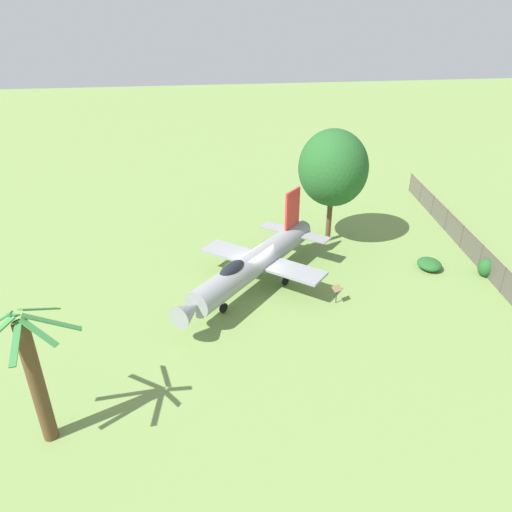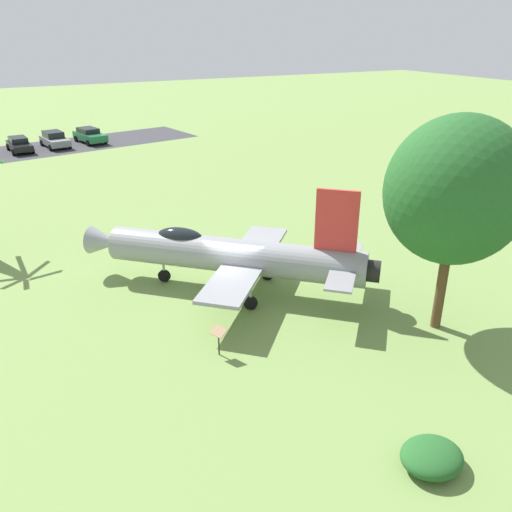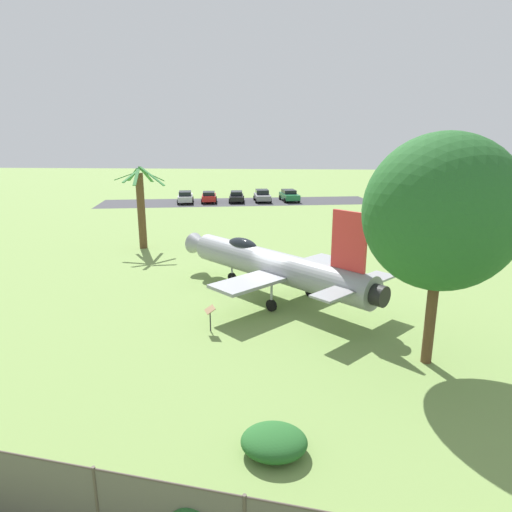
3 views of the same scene
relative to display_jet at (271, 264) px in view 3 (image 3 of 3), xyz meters
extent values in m
plane|color=#75934C|center=(-0.26, 0.24, -1.82)|extent=(200.00, 200.00, 0.00)
cube|color=#38383D|center=(5.74, -36.10, -1.81)|extent=(36.73, 14.24, 0.00)
cylinder|color=gray|center=(-0.26, 0.24, -0.05)|extent=(9.80, 9.22, 1.58)
cone|color=gray|center=(4.54, -4.19, -0.05)|extent=(2.09, 2.07, 1.35)
cylinder|color=black|center=(-4.81, 4.44, -0.05)|extent=(1.09, 1.11, 0.95)
ellipsoid|color=black|center=(1.65, -1.53, 0.62)|extent=(2.23, 2.15, 0.84)
cube|color=red|center=(-3.58, 3.31, 2.07)|extent=(1.42, 1.32, 2.66)
cube|color=gray|center=(1.02, 2.52, -0.25)|extent=(3.75, 3.85, 0.16)
cube|color=gray|center=(-2.43, -1.22, -0.25)|extent=(3.75, 3.85, 0.16)
cube|color=gray|center=(-2.78, 4.87, 0.11)|extent=(2.03, 2.07, 0.10)
cube|color=gray|center=(-5.08, 2.39, 0.11)|extent=(2.03, 2.07, 0.10)
cylinder|color=#A5A8AD|center=(2.35, -2.17, -0.86)|extent=(0.12, 0.12, 1.31)
cylinder|color=black|center=(2.35, -2.17, -1.52)|extent=(0.56, 0.54, 0.60)
cylinder|color=#A5A8AD|center=(-0.13, 2.15, -0.86)|extent=(0.12, 0.12, 1.31)
cylinder|color=black|center=(-0.13, 2.15, -1.52)|extent=(0.56, 0.54, 0.60)
cylinder|color=#A5A8AD|center=(-2.15, -0.05, -0.86)|extent=(0.12, 0.12, 1.31)
cylinder|color=black|center=(-2.15, -0.05, -1.52)|extent=(0.56, 0.54, 0.60)
cylinder|color=brown|center=(-6.23, 6.91, 0.32)|extent=(0.40, 0.40, 4.27)
ellipsoid|color=#235B26|center=(-6.23, 6.91, 3.97)|extent=(5.52, 5.03, 5.58)
cylinder|color=brown|center=(10.27, -10.22, 1.06)|extent=(0.59, 0.59, 5.75)
cube|color=#387F3D|center=(11.21, -10.15, 3.73)|extent=(1.82, 0.38, 0.68)
cube|color=#387F3D|center=(10.69, -9.52, 3.73)|extent=(0.96, 1.39, 0.82)
cube|color=#387F3D|center=(10.12, -9.16, 3.73)|extent=(0.50, 1.93, 1.07)
cube|color=#387F3D|center=(9.13, -9.82, 3.73)|extent=(2.04, 0.93, 1.33)
cube|color=#387F3D|center=(9.41, -10.73, 3.73)|extent=(1.68, 1.12, 0.96)
cube|color=#387F3D|center=(10.11, -11.44, 3.73)|extent=(0.52, 2.14, 1.35)
cube|color=#387F3D|center=(11.06, -11.24, 3.73)|extent=(1.64, 2.01, 1.14)
cylinder|color=#4C4238|center=(3.09, 15.33, -0.92)|extent=(0.08, 0.08, 1.79)
cylinder|color=#4C4238|center=(1.50, 15.59, -0.07)|extent=(34.91, 5.81, 0.05)
ellipsoid|color=#235B26|center=(-0.56, 12.42, -1.47)|extent=(1.83, 1.59, 0.70)
cylinder|color=#333333|center=(2.49, 4.69, -1.37)|extent=(0.06, 0.06, 0.90)
cube|color=olive|center=(2.49, 4.69, -0.80)|extent=(0.60, 0.71, 0.25)
cube|color=#1E6B3D|center=(-1.15, -37.35, -1.15)|extent=(2.89, 4.94, 0.70)
cube|color=black|center=(-1.07, -37.71, -0.56)|extent=(2.09, 2.70, 0.48)
cylinder|color=black|center=(-2.42, -36.07, -1.50)|extent=(0.36, 0.67, 0.64)
cylinder|color=black|center=(-0.57, -35.64, -1.50)|extent=(0.36, 0.67, 0.64)
cylinder|color=black|center=(-1.74, -39.05, -1.50)|extent=(0.36, 0.67, 0.64)
cylinder|color=black|center=(0.11, -38.62, -1.50)|extent=(0.36, 0.67, 0.64)
cube|color=slate|center=(2.46, -36.69, -1.18)|extent=(2.58, 4.68, 0.64)
cube|color=black|center=(2.52, -37.04, -0.55)|extent=(1.94, 2.53, 0.60)
cylinder|color=black|center=(1.29, -35.40, -1.50)|extent=(0.32, 0.67, 0.64)
cylinder|color=black|center=(3.18, -35.10, -1.50)|extent=(0.32, 0.67, 0.64)
cylinder|color=black|center=(1.75, -38.29, -1.50)|extent=(0.32, 0.67, 0.64)
cylinder|color=black|center=(3.64, -37.99, -1.50)|extent=(0.32, 0.67, 0.64)
cube|color=black|center=(5.86, -36.08, -1.22)|extent=(2.20, 4.52, 0.56)
cube|color=black|center=(5.89, -36.43, -0.68)|extent=(1.71, 2.41, 0.51)
cylinder|color=black|center=(4.83, -34.74, -1.50)|extent=(0.28, 0.66, 0.64)
cylinder|color=black|center=(6.60, -34.56, -1.50)|extent=(0.28, 0.66, 0.64)
cylinder|color=black|center=(5.12, -37.60, -1.50)|extent=(0.28, 0.66, 0.64)
cylinder|color=black|center=(6.88, -37.43, -1.50)|extent=(0.28, 0.66, 0.64)
cube|color=red|center=(9.44, -35.43, -1.16)|extent=(2.37, 4.32, 0.68)
cube|color=black|center=(9.40, -35.11, -0.59)|extent=(1.80, 2.33, 0.45)
cylinder|color=black|center=(10.53, -36.64, -1.50)|extent=(0.31, 0.67, 0.64)
cylinder|color=black|center=(8.76, -36.91, -1.50)|extent=(0.31, 0.67, 0.64)
cylinder|color=black|center=(10.12, -33.96, -1.50)|extent=(0.31, 0.67, 0.64)
cylinder|color=black|center=(8.36, -34.23, -1.50)|extent=(0.31, 0.67, 0.64)
cube|color=#B2B5BA|center=(12.49, -34.89, -1.15)|extent=(2.71, 4.90, 0.69)
cube|color=black|center=(12.42, -34.52, -0.54)|extent=(1.98, 2.66, 0.53)
cylinder|color=black|center=(13.69, -36.21, -1.50)|extent=(0.34, 0.67, 0.64)
cylinder|color=black|center=(11.88, -36.56, -1.50)|extent=(0.34, 0.67, 0.64)
cylinder|color=black|center=(13.09, -33.21, -1.50)|extent=(0.34, 0.67, 0.64)
cylinder|color=black|center=(11.29, -33.56, -1.50)|extent=(0.34, 0.67, 0.64)
camera|label=1|loc=(25.27, -4.13, 13.77)|focal=32.65mm
camera|label=2|loc=(8.85, 19.94, 9.49)|focal=36.65mm
camera|label=3|loc=(-0.78, 22.79, 6.53)|focal=31.26mm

